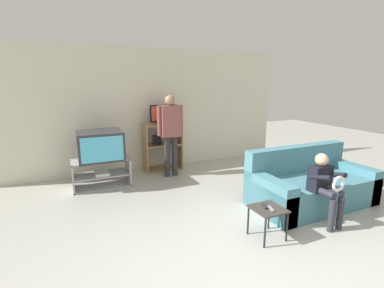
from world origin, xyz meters
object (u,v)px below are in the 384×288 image
at_px(tv_stand, 102,173).
at_px(couch, 310,186).
at_px(media_shelf, 162,146).
at_px(person_standing_adult, 170,128).
at_px(person_seated_child, 325,183).
at_px(remote_control_white, 271,209).
at_px(remote_control_black, 265,206).
at_px(snack_table, 268,213).
at_px(television_main, 100,145).
at_px(television_flat, 163,115).

bearing_deg(tv_stand, couch, -35.71).
xyz_separation_m(media_shelf, person_standing_adult, (0.02, -0.48, 0.48)).
bearing_deg(person_standing_adult, person_seated_child, -66.08).
height_order(remote_control_white, couch, couch).
bearing_deg(remote_control_black, snack_table, -48.54).
xyz_separation_m(television_main, person_standing_adult, (1.36, 0.04, 0.22)).
bearing_deg(snack_table, tv_stand, 121.89).
bearing_deg(remote_control_white, television_flat, 111.57).
xyz_separation_m(snack_table, person_seated_child, (0.92, -0.01, 0.24)).
xyz_separation_m(media_shelf, television_flat, (0.03, -0.01, 0.69)).
bearing_deg(couch, media_shelf, 120.84).
bearing_deg(tv_stand, television_main, 26.16).
relative_size(media_shelf, person_standing_adult, 0.62).
xyz_separation_m(snack_table, person_standing_adult, (-0.27, 2.69, 0.66)).
relative_size(remote_control_black, couch, 0.07).
height_order(media_shelf, remote_control_white, media_shelf).
xyz_separation_m(tv_stand, couch, (2.91, -2.09, 0.04)).
bearing_deg(television_main, remote_control_white, -58.63).
distance_m(tv_stand, television_flat, 1.75).
bearing_deg(remote_control_white, media_shelf, 112.05).
height_order(television_flat, person_seated_child, television_flat).
distance_m(tv_stand, remote_control_white, 3.15).
bearing_deg(couch, remote_control_white, -155.27).
relative_size(television_main, television_flat, 1.38).
bearing_deg(couch, remote_control_black, -158.80).
distance_m(remote_control_white, person_seated_child, 0.93).
distance_m(remote_control_white, person_standing_adult, 2.81).
relative_size(media_shelf, television_flat, 1.81).
bearing_deg(media_shelf, tv_stand, -158.64).
relative_size(television_main, remote_control_black, 5.38).
height_order(television_main, person_standing_adult, person_standing_adult).
xyz_separation_m(television_main, media_shelf, (1.34, 0.52, -0.26)).
height_order(television_main, television_flat, television_flat).
bearing_deg(television_flat, person_seated_child, -69.45).
height_order(remote_control_white, person_standing_adult, person_standing_adult).
bearing_deg(snack_table, person_seated_child, -0.44).
bearing_deg(person_standing_adult, television_flat, 89.10).
relative_size(television_main, media_shelf, 0.76).
bearing_deg(remote_control_black, television_flat, 117.32).
bearing_deg(tv_stand, media_shelf, 21.36).
distance_m(tv_stand, media_shelf, 1.47).
distance_m(couch, person_seated_child, 0.71).
distance_m(television_main, media_shelf, 1.46).
xyz_separation_m(television_main, couch, (2.90, -2.10, -0.49)).
distance_m(remote_control_white, couch, 1.40).
distance_m(media_shelf, television_flat, 0.69).
bearing_deg(tv_stand, remote_control_white, -58.40).
height_order(snack_table, couch, couch).
bearing_deg(television_main, couch, -35.89).
bearing_deg(person_standing_adult, remote_control_white, -84.15).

